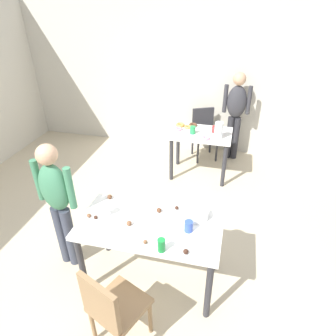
% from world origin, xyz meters
% --- Properties ---
extents(ground_plane, '(6.40, 6.40, 0.00)m').
position_xyz_m(ground_plane, '(0.00, 0.00, 0.00)').
color(ground_plane, beige).
extents(wall_back, '(6.40, 0.10, 2.60)m').
position_xyz_m(wall_back, '(0.00, 3.20, 1.30)').
color(wall_back, beige).
rests_on(wall_back, ground_plane).
extents(dining_table_near, '(1.34, 0.67, 0.75)m').
position_xyz_m(dining_table_near, '(0.09, -0.00, 0.65)').
color(dining_table_near, white).
rests_on(dining_table_near, ground_plane).
extents(dining_table_far, '(0.93, 0.62, 0.75)m').
position_xyz_m(dining_table_far, '(0.27, 2.17, 0.61)').
color(dining_table_far, white).
rests_on(dining_table_far, ground_plane).
extents(chair_near_table, '(0.52, 0.52, 0.87)m').
position_xyz_m(chair_near_table, '(-0.01, -0.71, 0.50)').
color(chair_near_table, olive).
rests_on(chair_near_table, ground_plane).
extents(chair_far_table, '(0.53, 0.53, 0.87)m').
position_xyz_m(chair_far_table, '(0.24, 2.83, 0.50)').
color(chair_far_table, '#2D2D33').
rests_on(chair_far_table, ground_plane).
extents(person_girl_near, '(0.46, 0.25, 1.45)m').
position_xyz_m(person_girl_near, '(-0.85, 0.03, 0.86)').
color(person_girl_near, '#383D4C').
rests_on(person_girl_near, ground_plane).
extents(person_adult_far, '(0.45, 0.21, 1.51)m').
position_xyz_m(person_adult_far, '(0.74, 2.88, 0.91)').
color(person_adult_far, '#28282D').
rests_on(person_adult_far, ground_plane).
extents(mixing_bowl, '(0.22, 0.22, 0.08)m').
position_xyz_m(mixing_bowl, '(0.51, 0.20, 0.79)').
color(mixing_bowl, white).
rests_on(mixing_bowl, dining_table_near).
extents(soda_can, '(0.07, 0.07, 0.12)m').
position_xyz_m(soda_can, '(0.28, -0.28, 0.81)').
color(soda_can, '#198438').
rests_on(soda_can, dining_table_near).
extents(fork_near, '(0.17, 0.02, 0.01)m').
position_xyz_m(fork_near, '(-0.14, 0.20, 0.75)').
color(fork_near, silver).
rests_on(fork_near, dining_table_near).
extents(cup_near_0, '(0.08, 0.08, 0.11)m').
position_xyz_m(cup_near_0, '(0.46, -0.00, 0.80)').
color(cup_near_0, '#3351B2').
rests_on(cup_near_0, dining_table_near).
extents(cup_near_1, '(0.08, 0.08, 0.12)m').
position_xyz_m(cup_near_1, '(-0.35, 0.03, 0.81)').
color(cup_near_1, white).
rests_on(cup_near_1, dining_table_near).
extents(cake_ball_0, '(0.04, 0.04, 0.04)m').
position_xyz_m(cake_ball_0, '(-0.42, -0.04, 0.77)').
color(cake_ball_0, '#3D2319').
rests_on(cake_ball_0, dining_table_near).
extents(cake_ball_1, '(0.04, 0.04, 0.04)m').
position_xyz_m(cake_ball_1, '(0.13, -0.24, 0.77)').
color(cake_ball_1, brown).
rests_on(cake_ball_1, dining_table_near).
extents(cake_ball_2, '(0.05, 0.05, 0.05)m').
position_xyz_m(cake_ball_2, '(0.49, -0.27, 0.77)').
color(cake_ball_2, '#3D2319').
rests_on(cake_ball_2, dining_table_near).
extents(cake_ball_3, '(0.04, 0.04, 0.04)m').
position_xyz_m(cake_ball_3, '(-0.50, -0.04, 0.77)').
color(cake_ball_3, brown).
rests_on(cake_ball_3, dining_table_near).
extents(cake_ball_4, '(0.04, 0.04, 0.04)m').
position_xyz_m(cake_ball_4, '(0.29, 0.27, 0.77)').
color(cake_ball_4, '#3D2319').
rests_on(cake_ball_4, dining_table_near).
extents(cake_ball_5, '(0.05, 0.05, 0.05)m').
position_xyz_m(cake_ball_5, '(0.13, 0.19, 0.77)').
color(cake_ball_5, brown).
rests_on(cake_ball_5, dining_table_near).
extents(cake_ball_6, '(0.05, 0.05, 0.05)m').
position_xyz_m(cake_ball_6, '(-0.09, -0.06, 0.77)').
color(cake_ball_6, brown).
rests_on(cake_ball_6, dining_table_near).
extents(cake_ball_7, '(0.05, 0.05, 0.05)m').
position_xyz_m(cake_ball_7, '(-0.42, 0.28, 0.77)').
color(cake_ball_7, brown).
rests_on(cake_ball_7, dining_table_near).
extents(pitcher_far, '(0.12, 0.12, 0.25)m').
position_xyz_m(pitcher_far, '(0.54, 2.02, 0.87)').
color(pitcher_far, white).
rests_on(pitcher_far, dining_table_far).
extents(cup_far_0, '(0.08, 0.08, 0.10)m').
position_xyz_m(cup_far_0, '(0.46, 2.22, 0.80)').
color(cup_far_0, red).
rests_on(cup_far_0, dining_table_far).
extents(cup_far_1, '(0.08, 0.08, 0.12)m').
position_xyz_m(cup_far_1, '(0.15, 2.09, 0.81)').
color(cup_far_1, green).
rests_on(cup_far_1, dining_table_far).
extents(donut_far_0, '(0.13, 0.13, 0.04)m').
position_xyz_m(donut_far_0, '(0.36, 1.94, 0.77)').
color(donut_far_0, pink).
rests_on(donut_far_0, dining_table_far).
extents(donut_far_1, '(0.11, 0.11, 0.03)m').
position_xyz_m(donut_far_1, '(0.48, 2.39, 0.77)').
color(donut_far_1, white).
rests_on(donut_far_1, dining_table_far).
extents(donut_far_2, '(0.14, 0.14, 0.04)m').
position_xyz_m(donut_far_2, '(-0.09, 2.33, 0.77)').
color(donut_far_2, gold).
rests_on(donut_far_2, dining_table_far).
extents(donut_far_3, '(0.11, 0.11, 0.03)m').
position_xyz_m(donut_far_3, '(0.04, 2.29, 0.77)').
color(donut_far_3, gold).
rests_on(donut_far_3, dining_table_far).
extents(donut_far_4, '(0.13, 0.13, 0.04)m').
position_xyz_m(donut_far_4, '(0.11, 2.38, 0.77)').
color(donut_far_4, brown).
rests_on(donut_far_4, dining_table_far).
extents(donut_far_5, '(0.12, 0.12, 0.03)m').
position_xyz_m(donut_far_5, '(-0.09, 2.18, 0.77)').
color(donut_far_5, pink).
rests_on(donut_far_5, dining_table_far).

